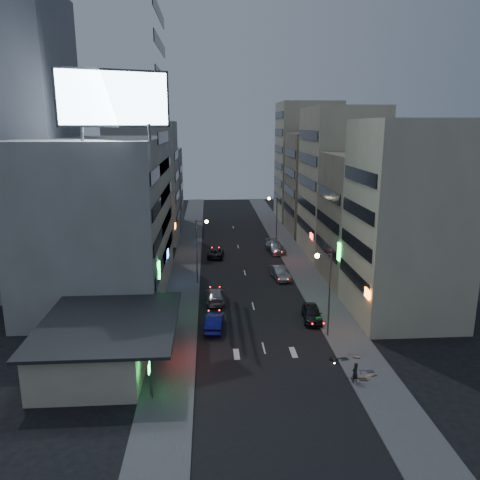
{
  "coord_description": "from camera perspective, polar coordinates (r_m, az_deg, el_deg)",
  "views": [
    {
      "loc": [
        -4.7,
        -34.04,
        19.39
      ],
      "look_at": [
        -1.29,
        16.34,
        6.96
      ],
      "focal_mm": 35.0,
      "sensor_mm": 36.0,
      "label": 1
    }
  ],
  "objects": [
    {
      "name": "road_car_blue",
      "position": [
        46.22,
        -3.15,
        -9.94
      ],
      "size": [
        2.11,
        4.81,
        1.54
      ],
      "primitive_type": "imported",
      "rotation": [
        0.0,
        0.0,
        3.04
      ],
      "color": "navy",
      "rests_on": "ground"
    },
    {
      "name": "parked_car_left",
      "position": [
        70.69,
        -2.99,
        -1.55
      ],
      "size": [
        2.7,
        4.99,
        1.33
      ],
      "primitive_type": "imported",
      "rotation": [
        0.0,
        0.0,
        3.04
      ],
      "color": "#232328",
      "rests_on": "ground"
    },
    {
      "name": "street_lamp_right_far",
      "position": [
        76.1,
        4.22,
        3.18
      ],
      "size": [
        1.6,
        0.44,
        8.02
      ],
      "color": "#595B60",
      "rests_on": "sidewalk_right"
    },
    {
      "name": "shophouse_far",
      "position": [
        72.28,
        12.06,
        6.87
      ],
      "size": [
        10.0,
        14.0,
        22.0
      ],
      "primitive_type": "cube",
      "color": "beige",
      "rests_on": "ground"
    },
    {
      "name": "white_building",
      "position": [
        56.39,
        -16.41,
        2.65
      ],
      "size": [
        14.0,
        24.0,
        18.0
      ],
      "primitive_type": "cube",
      "color": "#A6A6A1",
      "rests_on": "ground"
    },
    {
      "name": "far_left_b",
      "position": [
        93.49,
        -10.84,
        6.28
      ],
      "size": [
        12.0,
        10.0,
        15.0
      ],
      "primitive_type": "cube",
      "color": "gray",
      "rests_on": "ground"
    },
    {
      "name": "ground",
      "position": [
        39.46,
        3.61,
        -15.63
      ],
      "size": [
        180.0,
        180.0,
        0.0
      ],
      "primitive_type": "plane",
      "color": "black",
      "rests_on": "ground"
    },
    {
      "name": "shophouse_near",
      "position": [
        49.6,
        19.63,
        2.11
      ],
      "size": [
        10.0,
        11.0,
        20.0
      ],
      "primitive_type": "cube",
      "color": "beige",
      "rests_on": "ground"
    },
    {
      "name": "food_court",
      "position": [
        41.07,
        -16.79,
        -11.87
      ],
      "size": [
        11.0,
        13.0,
        3.88
      ],
      "color": "beige",
      "rests_on": "ground"
    },
    {
      "name": "parked_car_right_far",
      "position": [
        73.28,
        4.34,
        -0.89
      ],
      "size": [
        2.95,
        5.89,
        1.64
      ],
      "primitive_type": "imported",
      "rotation": [
        0.0,
        0.0,
        0.12
      ],
      "color": "#A6A7AE",
      "rests_on": "ground"
    },
    {
      "name": "far_right_b",
      "position": [
        100.47,
        8.15,
        9.48
      ],
      "size": [
        12.0,
        12.0,
        24.0
      ],
      "primitive_type": "cube",
      "color": "beige",
      "rests_on": "ground"
    },
    {
      "name": "sidewalk_left",
      "position": [
        66.98,
        -6.53,
        -3.03
      ],
      "size": [
        4.0,
        120.0,
        0.12
      ],
      "primitive_type": "cube",
      "color": "#4C4C4F",
      "rests_on": "ground"
    },
    {
      "name": "shophouse_mid",
      "position": [
        60.65,
        15.68,
        2.49
      ],
      "size": [
        11.0,
        12.0,
        16.0
      ],
      "primitive_type": "cube",
      "color": "tan",
      "rests_on": "ground"
    },
    {
      "name": "street_lamp_left",
      "position": [
        57.78,
        -4.94,
        -0.27
      ],
      "size": [
        1.6,
        0.44,
        8.02
      ],
      "color": "#595B60",
      "rests_on": "sidewalk_left"
    },
    {
      "name": "parked_car_right_mid",
      "position": [
        60.9,
        4.89,
        -4.0
      ],
      "size": [
        2.32,
        4.97,
        1.58
      ],
      "primitive_type": "imported",
      "rotation": [
        0.0,
        0.0,
        0.14
      ],
      "color": "#A4A5AC",
      "rests_on": "ground"
    },
    {
      "name": "billboard",
      "position": [
        44.85,
        -15.14,
        16.28
      ],
      "size": [
        9.52,
        3.75,
        6.2
      ],
      "rotation": [
        0.0,
        0.0,
        0.35
      ],
      "color": "#595B60",
      "rests_on": "white_building"
    },
    {
      "name": "parked_car_right_near",
      "position": [
        48.67,
        8.76,
        -8.82
      ],
      "size": [
        2.25,
        4.69,
        1.55
      ],
      "primitive_type": "imported",
      "rotation": [
        0.0,
        0.0,
        -0.1
      ],
      "color": "black",
      "rests_on": "ground"
    },
    {
      "name": "scooter_silver_b",
      "position": [
        42.27,
        14.46,
        -12.97
      ],
      "size": [
        1.15,
        1.78,
        1.04
      ],
      "primitive_type": null,
      "rotation": [
        0.0,
        0.0,
        1.19
      ],
      "color": "#929499",
      "rests_on": "sidewalk_right"
    },
    {
      "name": "grey_tower",
      "position": [
        60.94,
        -24.75,
        10.35
      ],
      "size": [
        10.0,
        14.0,
        34.0
      ],
      "primitive_type": "cube",
      "color": "gray",
      "rests_on": "ground"
    },
    {
      "name": "far_left_a",
      "position": [
        80.33,
        -11.65,
        6.84
      ],
      "size": [
        11.0,
        10.0,
        20.0
      ],
      "primitive_type": "cube",
      "color": "#A6A6A1",
      "rests_on": "ground"
    },
    {
      "name": "person",
      "position": [
        38.3,
        13.84,
        -15.41
      ],
      "size": [
        0.71,
        0.65,
        1.62
      ],
      "primitive_type": "imported",
      "rotation": [
        0.0,
        0.0,
        3.72
      ],
      "color": "black",
      "rests_on": "sidewalk_right"
    },
    {
      "name": "scooter_black_b",
      "position": [
        41.88,
        12.94,
        -13.04
      ],
      "size": [
        0.83,
        1.98,
        1.17
      ],
      "primitive_type": null,
      "rotation": [
        0.0,
        0.0,
        1.67
      ],
      "color": "black",
      "rests_on": "sidewalk_right"
    },
    {
      "name": "street_lamp_right_near",
      "position": [
        43.73,
        10.42,
        -5.11
      ],
      "size": [
        1.6,
        0.44,
        8.02
      ],
      "color": "#595B60",
      "rests_on": "sidewalk_right"
    },
    {
      "name": "road_car_silver",
      "position": [
        53.05,
        -3.03,
        -6.78
      ],
      "size": [
        2.06,
        5.05,
        1.46
      ],
      "primitive_type": "imported",
      "rotation": [
        0.0,
        0.0,
        3.14
      ],
      "color": "#95999D",
      "rests_on": "ground"
    },
    {
      "name": "scooter_silver_a",
      "position": [
        40.03,
        16.05,
        -14.74
      ],
      "size": [
        1.1,
        1.67,
        0.97
      ],
      "primitive_type": null,
      "rotation": [
        0.0,
        0.0,
        1.97
      ],
      "color": "#94959B",
      "rests_on": "sidewalk_right"
    },
    {
      "name": "scooter_blue",
      "position": [
        40.49,
        15.96,
        -14.32
      ],
      "size": [
        0.69,
        1.75,
        1.05
      ],
      "primitive_type": null,
      "rotation": [
        0.0,
        0.0,
        1.5
      ],
      "color": "navy",
      "rests_on": "sidewalk_right"
    },
    {
      "name": "sidewalk_right",
      "position": [
        68.09,
        7.05,
        -2.77
      ],
      "size": [
        4.0,
        120.0,
        0.12
      ],
      "primitive_type": "cube",
      "color": "#4C4C4F",
      "rests_on": "ground"
    },
    {
      "name": "scooter_black_a",
      "position": [
        39.18,
        15.23,
        -15.21
      ],
      "size": [
        0.87,
        1.91,
        1.12
      ],
      "primitive_type": null,
      "rotation": [
        0.0,
        0.0,
        1.43
      ],
      "color": "black",
      "rests_on": "sidewalk_right"
    },
    {
      "name": "far_right_a",
      "position": [
        87.06,
        9.65,
        6.78
      ],
      "size": [
        11.0,
        12.0,
        18.0
      ],
      "primitive_type": "cube",
      "color": "tan",
      "rests_on": "ground"
    }
  ]
}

